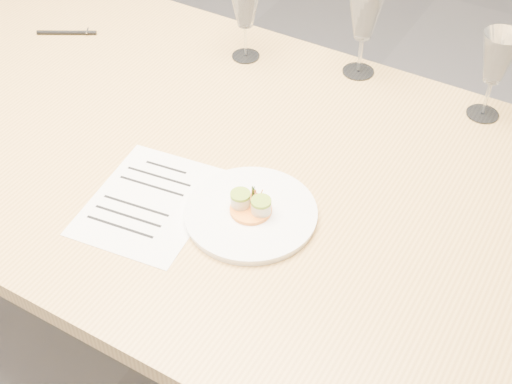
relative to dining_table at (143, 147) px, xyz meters
The scene contains 8 objects.
ground 0.68m from the dining_table, ahead, with size 7.00×7.00×0.00m, color slate.
dining_table is the anchor object (origin of this frame).
dinner_plate 0.40m from the dining_table, 18.91° to the right, with size 0.26×0.26×0.07m.
recipe_sheet 0.27m from the dining_table, 47.90° to the right, with size 0.27×0.32×0.00m.
ballpoint_pen 0.46m from the dining_table, 152.12° to the left, with size 0.14×0.09×0.01m.
wine_glass_2 0.42m from the dining_table, 79.64° to the left, with size 0.08×0.08×0.20m.
wine_glass_3 0.60m from the dining_table, 52.18° to the left, with size 0.09×0.09×0.22m.
wine_glass_4 0.81m from the dining_table, 32.86° to the left, with size 0.08×0.08×0.21m.
Camera 1 is at (0.87, -0.97, 1.74)m, focal length 50.00 mm.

